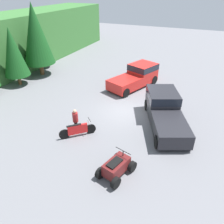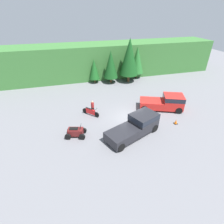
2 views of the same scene
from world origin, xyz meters
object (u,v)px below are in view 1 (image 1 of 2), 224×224
pickup_truck_red (137,75)px  pickup_truck_second (165,109)px  rider_person (76,120)px  dirt_bike (78,130)px  quad_atv (116,167)px  traffic_cone (170,91)px

pickup_truck_red → pickup_truck_second: size_ratio=0.93×
pickup_truck_second → rider_person: bearing=102.5°
pickup_truck_red → dirt_bike: bearing=-164.0°
dirt_bike → quad_atv: size_ratio=0.81×
pickup_truck_second → quad_atv: 6.31m
pickup_truck_red → dirt_bike: (-9.58, 1.03, -0.57)m
quad_atv → rider_person: rider_person is taller
pickup_truck_second → dirt_bike: pickup_truck_second is taller
quad_atv → traffic_cone: size_ratio=4.21×
traffic_cone → pickup_truck_second: bearing=-175.0°
dirt_bike → rider_person: bearing=90.2°
pickup_truck_second → pickup_truck_red: bearing=11.4°
pickup_truck_second → dirt_bike: bearing=106.6°
pickup_truck_red → quad_atv: bearing=-145.3°
pickup_truck_second → traffic_cone: size_ratio=11.30×
dirt_bike → traffic_cone: (9.06, -4.40, -0.23)m
pickup_truck_red → traffic_cone: bearing=-76.6°
pickup_truck_red → dirt_bike: size_ratio=3.09×
quad_atv → pickup_truck_red: bearing=28.6°
rider_person → traffic_cone: rider_person is taller
pickup_truck_red → pickup_truck_second: bearing=-123.4°
traffic_cone → quad_atv: bearing=176.0°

